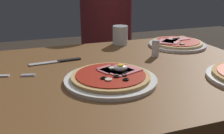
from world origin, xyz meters
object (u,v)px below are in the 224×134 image
object	(u,v)px
pizza_foreground	(111,78)
pizza_across_right	(177,43)
water_glass_near	(120,36)
salt_shaker	(156,48)
diner_person	(107,61)
dining_table	(116,105)
knife	(59,61)
fork	(6,76)

from	to	relation	value
pizza_foreground	pizza_across_right	xyz separation A→B (m)	(0.43, 0.31, -0.00)
water_glass_near	salt_shaker	distance (m)	0.24
pizza_foreground	diner_person	bearing A→B (deg)	72.68
dining_table	salt_shaker	bearing A→B (deg)	26.19
pizza_across_right	knife	bearing A→B (deg)	-173.92
salt_shaker	fork	bearing A→B (deg)	-175.85
pizza_across_right	water_glass_near	size ratio (longest dim) A/B	2.97
pizza_across_right	pizza_foreground	bearing A→B (deg)	-144.47
dining_table	pizza_across_right	world-z (taller)	pizza_across_right
pizza_across_right	knife	size ratio (longest dim) A/B	1.33
dining_table	water_glass_near	distance (m)	0.40
pizza_foreground	salt_shaker	xyz separation A→B (m)	(0.26, 0.19, 0.02)
dining_table	salt_shaker	xyz separation A→B (m)	(0.21, 0.10, 0.17)
pizza_across_right	water_glass_near	distance (m)	0.27
pizza_across_right	water_glass_near	xyz separation A→B (m)	(-0.24, 0.12, 0.03)
knife	salt_shaker	world-z (taller)	salt_shaker
knife	salt_shaker	bearing A→B (deg)	-8.35
fork	dining_table	bearing A→B (deg)	-9.63
pizza_foreground	salt_shaker	world-z (taller)	salt_shaker
water_glass_near	knife	world-z (taller)	water_glass_near
salt_shaker	knife	bearing A→B (deg)	171.65
pizza_across_right	diner_person	xyz separation A→B (m)	(-0.17, 0.54, -0.23)
dining_table	pizza_across_right	distance (m)	0.46
pizza_across_right	fork	size ratio (longest dim) A/B	1.67
knife	fork	bearing A→B (deg)	-152.55
fork	knife	xyz separation A→B (m)	(0.19, 0.10, 0.00)
diner_person	pizza_across_right	bearing A→B (deg)	107.06
pizza_foreground	knife	bearing A→B (deg)	115.94
pizza_foreground	salt_shaker	distance (m)	0.32
pizza_across_right	fork	world-z (taller)	pizza_across_right
dining_table	salt_shaker	world-z (taller)	salt_shaker
water_glass_near	diner_person	distance (m)	0.50
knife	water_glass_near	bearing A→B (deg)	29.42
pizza_across_right	fork	xyz separation A→B (m)	(-0.74, -0.16, -0.01)
fork	knife	distance (m)	0.21
dining_table	fork	xyz separation A→B (m)	(-0.36, 0.06, 0.14)
pizza_foreground	fork	distance (m)	0.34
diner_person	pizza_foreground	bearing A→B (deg)	72.68
water_glass_near	salt_shaker	bearing A→B (deg)	-75.07
salt_shaker	dining_table	bearing A→B (deg)	-153.81
water_glass_near	pizza_across_right	bearing A→B (deg)	-26.76
water_glass_near	knife	distance (m)	0.36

